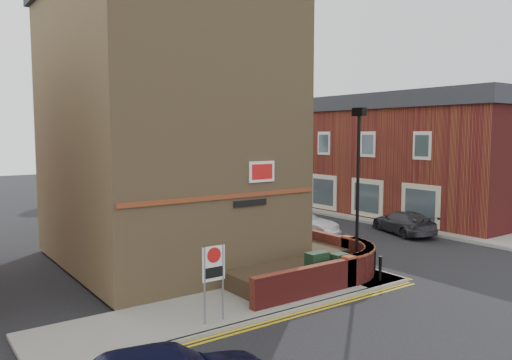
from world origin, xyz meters
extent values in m
plane|color=black|center=(0.00, 0.00, 0.00)|extent=(120.00, 120.00, 0.00)
cube|color=gray|center=(-3.50, 1.50, 0.06)|extent=(13.00, 3.00, 0.12)
cube|color=gray|center=(2.00, 16.00, 0.06)|extent=(2.00, 32.00, 0.12)
cube|color=gray|center=(13.00, 13.00, 0.06)|extent=(4.00, 40.00, 0.12)
cube|color=gray|center=(-3.50, 0.00, 0.06)|extent=(13.00, 0.15, 0.12)
cube|color=gray|center=(3.00, 16.00, 0.06)|extent=(0.15, 32.00, 0.12)
cube|color=gray|center=(11.00, 13.00, 0.06)|extent=(0.15, 40.00, 0.12)
cube|color=gold|center=(-3.50, -0.25, 0.01)|extent=(13.00, 0.28, 0.01)
cube|color=gold|center=(3.25, 16.00, 0.01)|extent=(0.28, 32.00, 0.01)
cube|color=olive|center=(-3.00, 8.00, 5.62)|extent=(8.00, 10.00, 11.00)
cube|color=brown|center=(-3.00, 2.97, 3.32)|extent=(7.80, 0.06, 0.15)
cube|color=white|center=(-1.50, 2.96, 4.12)|extent=(1.10, 0.05, 0.75)
cube|color=black|center=(-2.00, 2.96, 3.02)|extent=(1.40, 0.04, 0.22)
cylinder|color=black|center=(1.60, 1.20, 3.12)|extent=(0.12, 0.12, 6.00)
cylinder|color=black|center=(1.60, 1.20, 0.52)|extent=(0.20, 0.20, 0.80)
cube|color=black|center=(1.60, 1.20, 6.27)|extent=(0.25, 0.50, 0.30)
cube|color=#16311C|center=(-0.30, 1.30, 0.72)|extent=(0.80, 0.45, 1.20)
cube|color=#16311C|center=(0.50, 1.00, 0.67)|extent=(0.55, 0.40, 1.10)
cylinder|color=black|center=(2.00, 0.40, 0.57)|extent=(0.11, 0.11, 0.90)
cylinder|color=black|center=(2.60, 1.20, 0.57)|extent=(0.11, 0.11, 0.90)
cylinder|color=slate|center=(-5.30, 0.50, 1.22)|extent=(0.06, 0.06, 2.20)
cylinder|color=slate|center=(-4.70, 0.50, 1.22)|extent=(0.06, 0.06, 2.20)
cube|color=white|center=(-5.00, 0.50, 1.82)|extent=(0.72, 0.04, 1.00)
cylinder|color=red|center=(-5.00, 0.47, 2.07)|extent=(0.44, 0.02, 0.44)
cube|color=maroon|center=(14.50, 17.00, 3.50)|extent=(5.00, 30.00, 7.00)
cube|color=#282A30|center=(14.50, 17.00, 7.50)|extent=(5.40, 30.40, 1.00)
cube|color=beige|center=(14.50, 38.00, 3.50)|extent=(5.00, 12.00, 7.00)
cube|color=#282A30|center=(14.50, 38.00, 7.50)|extent=(5.40, 12.40, 1.00)
cylinder|color=#382B1E|center=(2.00, 14.00, 2.40)|extent=(0.24, 0.24, 4.55)
sphere|color=#1F501A|center=(2.00, 14.00, 5.00)|extent=(3.64, 3.64, 3.64)
sphere|color=#1F501A|center=(2.40, 13.70, 4.15)|extent=(2.60, 2.60, 2.60)
sphere|color=#1F501A|center=(1.70, 14.40, 4.54)|extent=(2.86, 2.86, 2.86)
cylinder|color=#382B1E|center=(2.00, 22.00, 2.64)|extent=(0.24, 0.24, 5.04)
sphere|color=#1F501A|center=(2.00, 22.00, 5.52)|extent=(4.03, 4.03, 4.03)
sphere|color=#1F501A|center=(2.40, 21.70, 4.58)|extent=(2.88, 2.88, 2.88)
sphere|color=#1F501A|center=(1.70, 22.40, 5.02)|extent=(3.17, 3.17, 3.17)
cylinder|color=#382B1E|center=(2.00, 30.00, 2.50)|extent=(0.24, 0.24, 4.76)
sphere|color=#1F501A|center=(2.00, 30.00, 5.22)|extent=(3.81, 3.81, 3.81)
sphere|color=#1F501A|center=(2.40, 29.70, 4.34)|extent=(2.72, 2.72, 2.72)
sphere|color=#1F501A|center=(1.70, 30.40, 4.74)|extent=(2.99, 2.99, 2.99)
cylinder|color=black|center=(2.40, 25.00, 1.72)|extent=(0.10, 0.10, 3.20)
imported|color=black|center=(2.40, 25.00, 3.82)|extent=(0.20, 0.16, 1.00)
imported|color=#B2B5BA|center=(4.38, 8.23, 0.79)|extent=(3.25, 5.08, 1.58)
imported|color=maroon|center=(3.60, 22.72, 0.63)|extent=(3.34, 4.94, 1.26)
imported|color=#2F2E33|center=(10.18, 5.74, 0.63)|extent=(3.03, 4.68, 1.26)
imported|color=#97979E|center=(9.73, 19.16, 0.77)|extent=(2.73, 4.82, 1.55)
camera|label=1|loc=(-12.09, -11.44, 5.50)|focal=35.00mm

